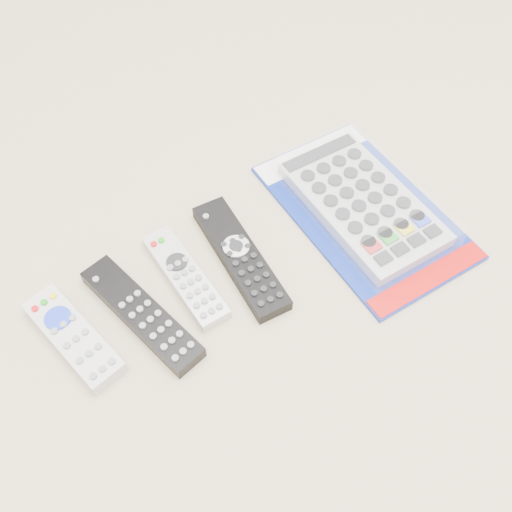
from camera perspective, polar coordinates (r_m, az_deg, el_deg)
remote_small_grey at (r=0.77m, az=-17.80°, el=-7.73°), size 0.07×0.17×0.02m
remote_slim_black at (r=0.76m, az=-11.34°, el=-5.70°), size 0.08×0.21×0.02m
remote_silver_dvd at (r=0.78m, az=-7.09°, el=-2.06°), size 0.05×0.17×0.02m
remote_large_black at (r=0.80m, az=-1.58°, el=-0.09°), size 0.08×0.21×0.02m
jumbo_remote_packaged at (r=0.86m, az=10.64°, el=5.33°), size 0.22×0.34×0.04m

